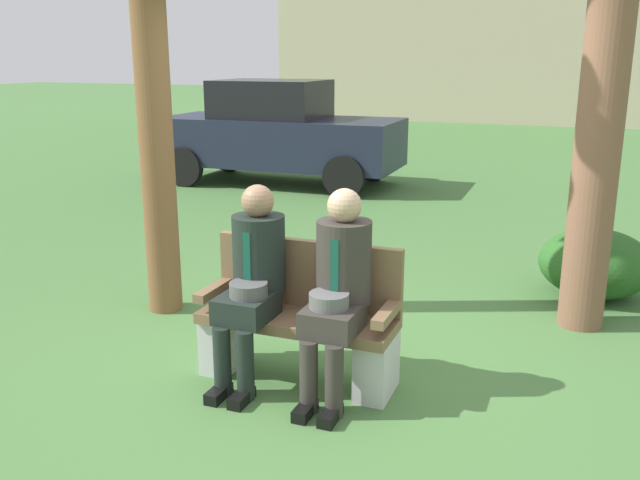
{
  "coord_description": "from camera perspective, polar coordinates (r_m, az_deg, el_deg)",
  "views": [
    {
      "loc": [
        1.52,
        -4.06,
        2.06
      ],
      "look_at": [
        -0.12,
        0.12,
        0.85
      ],
      "focal_mm": 38.52,
      "sensor_mm": 36.0,
      "label": 1
    }
  ],
  "objects": [
    {
      "name": "seated_man_right",
      "position": [
        4.16,
        1.54,
        -3.72
      ],
      "size": [
        0.34,
        0.72,
        1.29
      ],
      "color": "#38332D",
      "rests_on": "ground"
    },
    {
      "name": "shrub_near_bench",
      "position": [
        6.47,
        21.91,
        -1.81
      ],
      "size": [
        0.96,
        0.88,
        0.6
      ],
      "primitive_type": "ellipsoid",
      "color": "#2C6224",
      "rests_on": "ground"
    },
    {
      "name": "ground_plane",
      "position": [
        4.8,
        0.85,
        -10.35
      ],
      "size": [
        80.0,
        80.0,
        0.0
      ],
      "primitive_type": "plane",
      "color": "#48773C"
    },
    {
      "name": "park_bench",
      "position": [
        4.49,
        -1.65,
        -6.77
      ],
      "size": [
        1.27,
        0.44,
        0.9
      ],
      "color": "brown",
      "rests_on": "ground"
    },
    {
      "name": "seated_man_left",
      "position": [
        4.38,
        -5.61,
        -2.91
      ],
      "size": [
        0.34,
        0.72,
        1.28
      ],
      "color": "#1E2823",
      "rests_on": "ground"
    },
    {
      "name": "parked_car_near",
      "position": [
        11.37,
        -3.49,
        8.88
      ],
      "size": [
        3.93,
        1.76,
        1.68
      ],
      "color": "#1E2338",
      "rests_on": "ground"
    }
  ]
}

